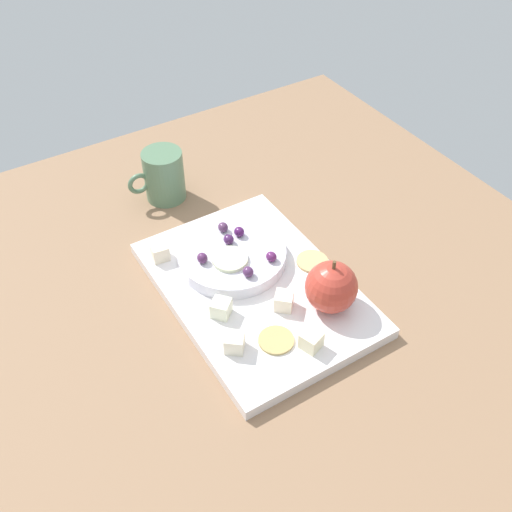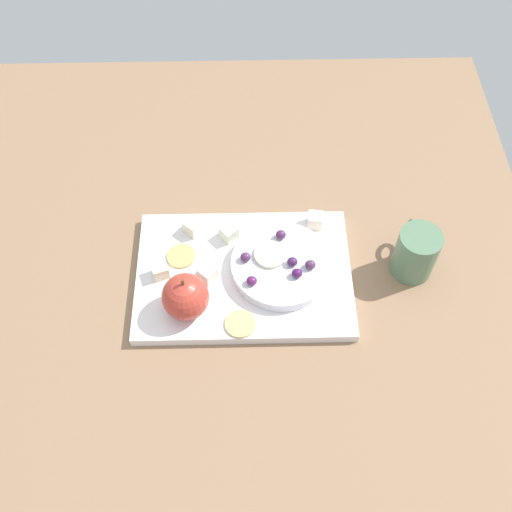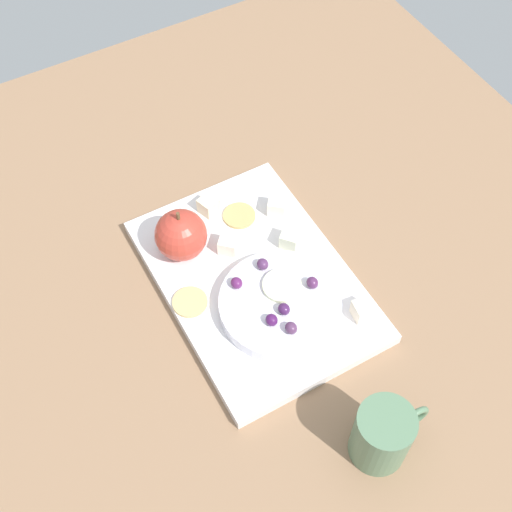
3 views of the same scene
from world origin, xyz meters
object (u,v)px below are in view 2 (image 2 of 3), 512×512
at_px(cracker_1, 240,324).
at_px(grape_0, 310,265).
at_px(cheese_cube_2, 160,270).
at_px(grape_5, 292,262).
at_px(cheese_cube_3, 193,227).
at_px(cup, 416,253).
at_px(grape_4, 281,235).
at_px(cracker_0, 181,254).
at_px(grape_2, 246,257).
at_px(apple_slice_0, 270,255).
at_px(grape_3, 297,273).
at_px(grape_1, 252,281).
at_px(serving_dish, 281,266).
at_px(cheese_cube_4, 207,274).
at_px(cheese_cube_1, 315,220).
at_px(apple_whole, 185,297).
at_px(platter, 244,275).
at_px(cheese_cube_0, 229,233).

bearing_deg(cracker_1, grape_0, 38.61).
relative_size(cheese_cube_2, grape_5, 1.47).
distance_m(cheese_cube_3, cup, 0.38).
bearing_deg(grape_4, grape_0, -53.26).
height_order(cracker_0, grape_0, grape_0).
xyz_separation_m(grape_2, apple_slice_0, (0.04, 0.01, -0.00)).
height_order(grape_3, cup, cup).
bearing_deg(cheese_cube_3, grape_0, -25.51).
bearing_deg(grape_1, grape_0, 16.60).
xyz_separation_m(cracker_0, cracker_1, (0.10, -0.14, 0.00)).
xyz_separation_m(serving_dish, cheese_cube_4, (-0.12, -0.01, 0.00)).
xyz_separation_m(cheese_cube_2, grape_0, (0.25, -0.00, 0.02)).
xyz_separation_m(cheese_cube_1, cracker_1, (-0.13, -0.20, -0.01)).
relative_size(grape_4, apple_slice_0, 0.32).
bearing_deg(cheese_cube_4, apple_whole, -118.38).
bearing_deg(grape_3, grape_1, -170.32).
xyz_separation_m(cheese_cube_3, grape_5, (0.17, -0.09, 0.02)).
xyz_separation_m(platter, grape_1, (0.01, -0.04, 0.04)).
relative_size(cracker_1, grape_4, 2.82).
xyz_separation_m(cheese_cube_2, grape_4, (0.20, 0.06, 0.02)).
relative_size(cheese_cube_0, cheese_cube_3, 1.00).
bearing_deg(apple_slice_0, cheese_cube_4, -164.93).
bearing_deg(grape_5, cheese_cube_4, -175.88).
height_order(cheese_cube_1, grape_0, grape_0).
height_order(cheese_cube_4, grape_0, grape_0).
bearing_deg(cup, cheese_cube_3, 168.90).
bearing_deg(grape_4, cheese_cube_4, -152.33).
relative_size(cracker_0, grape_4, 2.82).
distance_m(platter, cheese_cube_1, 0.16).
distance_m(serving_dish, cup, 0.22).
xyz_separation_m(cracker_0, grape_0, (0.21, -0.04, 0.03)).
height_order(cheese_cube_2, grape_0, grape_0).
distance_m(cheese_cube_0, grape_3, 0.15).
xyz_separation_m(cheese_cube_1, grape_2, (-0.12, -0.09, 0.02)).
height_order(platter, cheese_cube_2, cheese_cube_2).
bearing_deg(cup, apple_slice_0, 179.06).
bearing_deg(platter, grape_2, 71.51).
xyz_separation_m(serving_dish, cheese_cube_0, (-0.09, 0.07, 0.00)).
distance_m(cheese_cube_1, apple_slice_0, 0.11).
bearing_deg(cup, cheese_cube_0, 169.30).
height_order(cracker_1, grape_2, grape_2).
bearing_deg(grape_5, cheese_cube_3, 152.45).
bearing_deg(cheese_cube_2, apple_whole, -54.60).
distance_m(cracker_1, grape_3, 0.12).
distance_m(cheese_cube_3, grape_2, 0.12).
height_order(grape_5, apple_slice_0, grape_5).
bearing_deg(cheese_cube_0, cup, -10.70).
bearing_deg(apple_slice_0, cup, -0.94).
bearing_deg(grape_5, apple_slice_0, 153.06).
relative_size(cheese_cube_2, grape_4, 1.47).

